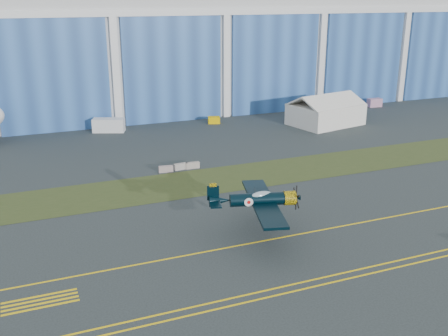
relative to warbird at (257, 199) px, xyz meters
name	(u,v)px	position (x,y,z in m)	size (l,w,h in m)	color
ground	(212,227)	(-3.68, 3.48, -3.97)	(260.00, 260.00, 0.00)	#2D3537
grass_median	(173,185)	(-3.68, 17.48, -3.95)	(260.00, 10.00, 0.02)	#475128
hangar	(94,37)	(-3.68, 75.26, 10.99)	(220.00, 45.70, 30.00)	silver
taxiway_centreline	(230,247)	(-3.68, -1.52, -3.96)	(200.00, 0.20, 0.02)	yellow
edge_line_near	(274,296)	(-3.68, -11.02, -3.96)	(80.00, 0.20, 0.02)	yellow
edge_line_far	(269,290)	(-3.68, -10.02, -3.96)	(80.00, 0.20, 0.02)	yellow
hold_short_ladder	(40,302)	(-21.68, -4.62, -3.96)	(6.00, 2.40, 0.02)	yellow
warbird	(257,199)	(0.00, 0.00, 0.00)	(13.69, 15.24, 3.82)	black
tent	(326,109)	(33.31, 39.16, -0.97)	(14.59, 11.96, 5.99)	silver
shipping_container	(109,125)	(-6.23, 49.15, -2.75)	(5.64, 2.25, 2.44)	silver
tug	(214,120)	(13.85, 48.06, -3.32)	(2.23, 1.39, 1.30)	#DFB200
gse_box	(374,103)	(52.66, 49.38, -3.05)	(3.06, 1.63, 1.84)	#AD7B9C
barrier_a	(166,169)	(-3.04, 23.17, -3.52)	(2.00, 0.60, 0.90)	gray
barrier_b	(181,166)	(-0.74, 23.48, -3.52)	(2.00, 0.60, 0.90)	#9F9893
barrier_c	(193,165)	(0.97, 23.34, -3.52)	(2.00, 0.60, 0.90)	#9D928A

